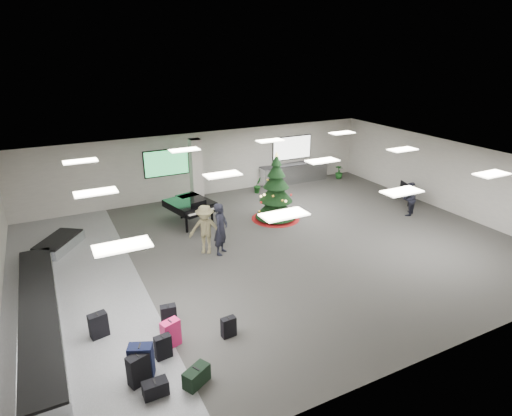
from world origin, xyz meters
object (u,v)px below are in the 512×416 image
traveler_b (205,229)px  traveler_bench (409,199)px  pink_suitcase (171,333)px  bench (405,192)px  baggage_carousel (44,296)px  potted_plant_left (258,185)px  service_counter (294,173)px  christmas_tree (276,196)px  traveler_a (221,229)px  grand_piano (190,205)px  potted_plant_right (339,172)px

traveler_b → traveler_bench: size_ratio=1.22×
pink_suitcase → bench: (13.14, 5.23, 0.14)m
baggage_carousel → potted_plant_left: (10.24, 6.10, 0.19)m
service_counter → pink_suitcase: size_ratio=5.42×
christmas_tree → bench: christmas_tree is taller
traveler_a → grand_piano: bearing=47.5°
service_counter → bench: bearing=-58.9°
pink_suitcase → christmas_tree: 9.04m
christmas_tree → traveler_b: (-3.89, -1.70, -0.11)m
traveler_a → traveler_bench: traveler_a is taller
service_counter → grand_piano: bearing=-156.8°
potted_plant_left → grand_piano: bearing=-151.8°
bench → traveler_a: traveler_a is taller
christmas_tree → bench: size_ratio=2.02×
traveler_b → bench: bearing=35.5°
grand_piano → potted_plant_right: size_ratio=3.09×
baggage_carousel → grand_piano: (5.84, 3.74, 0.63)m
service_counter → potted_plant_left: service_counter is taller
baggage_carousel → service_counter: 14.50m
traveler_a → service_counter: bearing=-2.2°
baggage_carousel → potted_plant_left: 11.93m
bench → potted_plant_right: size_ratio=1.96×
potted_plant_right → traveler_bench: bearing=-96.9°
baggage_carousel → traveler_b: traveler_b is taller
traveler_bench → christmas_tree: bearing=-52.9°
pink_suitcase → potted_plant_left: bearing=34.6°
baggage_carousel → traveler_bench: size_ratio=6.39×
pink_suitcase → christmas_tree: size_ratio=0.25×
traveler_a → traveler_b: bearing=103.1°
pink_suitcase → traveler_a: bearing=35.4°
traveler_bench → pink_suitcase: bearing=-12.2°
traveler_a → potted_plant_left: (4.33, 5.52, -0.57)m
baggage_carousel → bench: (15.93, 1.61, 0.29)m
pink_suitcase → service_counter: bearing=28.0°
service_counter → christmas_tree: (-3.51, -4.14, 0.49)m
potted_plant_left → potted_plant_right: bearing=1.6°
grand_piano → potted_plant_left: bearing=14.9°
pink_suitcase → traveler_bench: traveler_bench is taller
bench → traveler_a: bearing=-157.2°
baggage_carousel → traveler_bench: 14.84m
pink_suitcase → traveler_b: 5.26m
traveler_b → service_counter: bearing=69.9°
service_counter → pink_suitcase: bearing=-134.2°
service_counter → grand_piano: 7.62m
pink_suitcase → traveler_a: traveler_a is taller
service_counter → potted_plant_left: size_ratio=5.02×
baggage_carousel → traveler_a: traveler_a is taller
christmas_tree → grand_piano: (-3.48, 1.15, -0.19)m
traveler_b → grand_piano: bearing=113.5°
bench → traveler_bench: 1.75m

